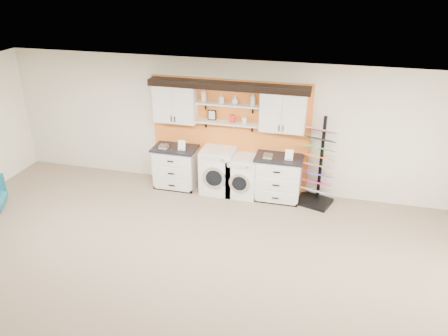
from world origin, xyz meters
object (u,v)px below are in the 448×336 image
(washer, at_px, (218,171))
(dryer, at_px, (243,176))
(sample_rack, at_px, (317,178))
(base_cabinet_right, at_px, (278,178))
(base_cabinet_left, at_px, (176,167))

(washer, distance_m, dryer, 0.55)
(sample_rack, bearing_deg, base_cabinet_right, -161.35)
(base_cabinet_left, height_order, base_cabinet_right, base_cabinet_right)
(washer, bearing_deg, dryer, -0.00)
(dryer, height_order, sample_rack, sample_rack)
(base_cabinet_left, relative_size, sample_rack, 0.52)
(base_cabinet_left, xyz_separation_m, washer, (0.96, -0.00, 0.02))
(base_cabinet_right, distance_m, washer, 1.30)
(dryer, xyz_separation_m, sample_rack, (1.53, 0.01, 0.13))
(base_cabinet_left, bearing_deg, base_cabinet_right, -0.00)
(base_cabinet_right, distance_m, dryer, 0.75)
(base_cabinet_left, relative_size, dryer, 1.10)
(base_cabinet_right, relative_size, washer, 1.00)
(base_cabinet_right, bearing_deg, washer, -179.85)
(base_cabinet_left, height_order, sample_rack, sample_rack)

